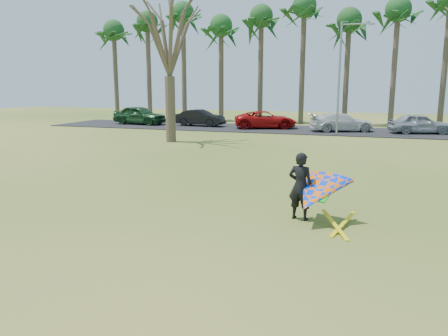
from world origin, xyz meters
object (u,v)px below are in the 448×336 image
(car_3, at_px, (341,122))
(kite_flyer, at_px, (314,192))
(car_0, at_px, (140,115))
(car_2, at_px, (265,120))
(streetlight, at_px, (342,73))
(bare_tree_left, at_px, (169,32))
(car_4, at_px, (419,123))
(car_1, at_px, (200,118))

(car_3, height_order, kite_flyer, kite_flyer)
(car_0, relative_size, car_2, 0.96)
(streetlight, bearing_deg, car_3, 90.08)
(bare_tree_left, bearing_deg, streetlight, 34.57)
(bare_tree_left, relative_size, car_4, 2.21)
(streetlight, bearing_deg, car_4, 26.80)
(bare_tree_left, bearing_deg, car_4, 31.94)
(car_2, bearing_deg, car_4, -110.09)
(car_1, bearing_deg, car_0, 96.66)
(car_1, relative_size, car_4, 0.99)
(car_0, height_order, car_2, car_0)
(streetlight, xyz_separation_m, car_3, (-0.00, 2.59, -3.69))
(car_3, relative_size, kite_flyer, 2.05)
(car_4, bearing_deg, bare_tree_left, 107.31)
(kite_flyer, bearing_deg, car_4, 78.68)
(car_3, bearing_deg, kite_flyer, 160.84)
(bare_tree_left, bearing_deg, car_2, 68.57)
(car_0, xyz_separation_m, car_1, (5.96, 0.18, -0.13))
(car_0, relative_size, car_3, 1.01)
(streetlight, bearing_deg, bare_tree_left, -145.43)
(kite_flyer, bearing_deg, car_3, 91.93)
(bare_tree_left, relative_size, kite_flyer, 4.06)
(car_3, relative_size, car_4, 1.12)
(car_4, xyz_separation_m, kite_flyer, (-4.83, -24.12, 0.05))
(car_1, distance_m, kite_flyer, 27.71)
(streetlight, height_order, car_2, streetlight)
(car_1, relative_size, car_3, 0.89)
(car_0, bearing_deg, car_3, -86.34)
(car_0, xyz_separation_m, car_2, (11.88, 0.02, -0.12))
(bare_tree_left, height_order, streetlight, bare_tree_left)
(car_1, height_order, car_4, car_4)
(car_2, xyz_separation_m, car_4, (11.84, -0.23, 0.03))
(car_0, relative_size, kite_flyer, 2.07)
(bare_tree_left, distance_m, car_0, 14.14)
(bare_tree_left, height_order, car_2, bare_tree_left)
(car_0, bearing_deg, bare_tree_left, -136.59)
(bare_tree_left, bearing_deg, kite_flyer, -52.49)
(car_2, bearing_deg, car_3, -113.45)
(car_0, height_order, car_3, car_0)
(bare_tree_left, height_order, kite_flyer, bare_tree_left)
(car_0, bearing_deg, streetlight, -94.44)
(bare_tree_left, height_order, car_0, bare_tree_left)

